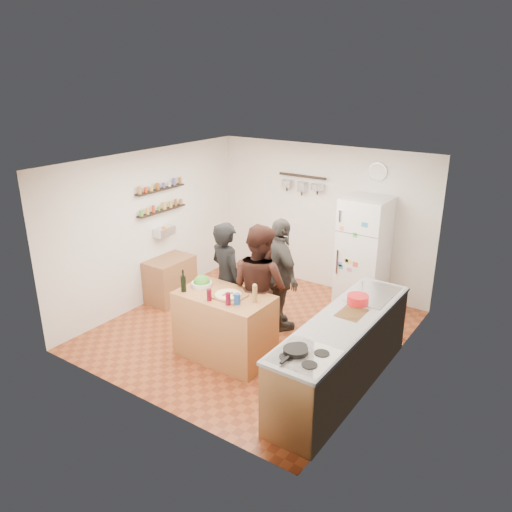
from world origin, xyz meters
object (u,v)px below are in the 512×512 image
Objects in this scene: wine_bottle at (183,284)px; skillet at (296,351)px; prep_island at (225,326)px; person_center at (260,287)px; person_back at (280,275)px; side_table at (170,279)px; pepper_mill at (255,295)px; red_bowl at (358,299)px; wall_clock at (378,172)px; person_left at (227,281)px; salt_canister at (237,299)px; salad_bowl at (202,284)px; fridge at (363,253)px; counter_run at (342,354)px.

skillet is at bearing -14.04° from wine_bottle.
person_center reaches higher than prep_island.
person_back reaches higher than side_table.
pepper_mill is at bearing 6.34° from prep_island.
prep_island is 1.56× the size of side_table.
wall_clock reaches higher than red_bowl.
wall_clock reaches higher than person_back.
pepper_mill is (0.45, 0.05, 0.55)m from prep_island.
person_left is at bearing 146.68° from skillet.
person_back is at bearing 95.91° from salt_canister.
side_table is (-2.30, 0.84, -0.64)m from pepper_mill.
wine_bottle reaches higher than prep_island.
prep_island is 0.70m from person_left.
salad_bowl is at bearing 180.00° from pepper_mill.
person_left reaches higher than pepper_mill.
skillet is (1.91, -0.77, 0.01)m from salad_bowl.
side_table is at bearing 38.17° from person_back.
person_center is 2.13m from fridge.
prep_island is at bearing 78.09° from person_center.
wine_bottle is (-0.50, -0.22, 0.56)m from prep_island.
person_left is (0.18, 0.70, -0.16)m from wine_bottle.
red_bowl is (1.87, 0.24, 0.12)m from person_left.
side_table is (-3.34, 1.61, -0.58)m from skillet.
wine_bottle is at bearing -156.25° from prep_island.
salad_bowl is at bearing 73.50° from wine_bottle.
person_back reaches higher than red_bowl.
fridge is at bearing 81.09° from pepper_mill.
side_table is at bearing -143.66° from wall_clock.
person_back is 2.09m from side_table.
prep_island is 2.71m from fridge.
side_table is at bearing 149.59° from salad_bowl.
side_table is at bearing 154.33° from prep_island.
person_back reaches higher than counter_run.
salt_canister is 0.08× the size of fridge.
salad_bowl is 0.15× the size of fridge.
salad_bowl is at bearing 166.72° from salt_canister.
wall_clock reaches higher than prep_island.
side_table is (-2.69, -1.98, -1.78)m from wall_clock.
red_bowl is at bearing -162.71° from person_back.
prep_island is 0.78m from wine_bottle.
side_table is (-1.35, 1.11, -0.65)m from wine_bottle.
wall_clock is (0.39, 2.82, 1.14)m from pepper_mill.
wall_clock is (-0.75, 2.63, 1.70)m from counter_run.
pepper_mill reaches higher than prep_island.
pepper_mill reaches higher than red_bowl.
wine_bottle is 0.71× the size of wall_clock.
prep_island is at bearing 113.40° from person_back.
salt_canister is 3.26m from wall_clock.
skillet reaches higher than counter_run.
pepper_mill reaches higher than salad_bowl.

